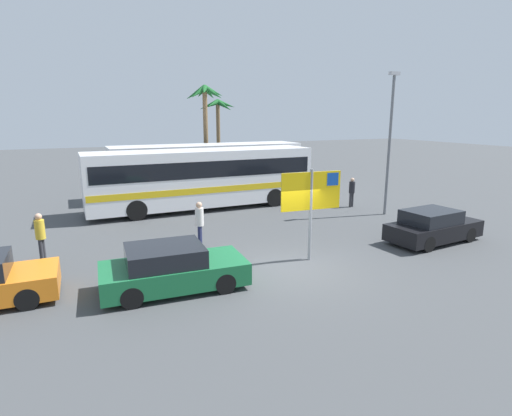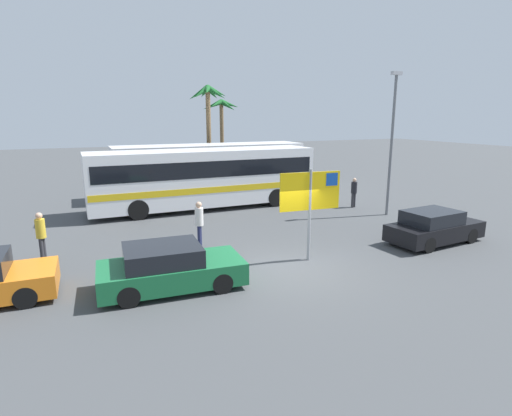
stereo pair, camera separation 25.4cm
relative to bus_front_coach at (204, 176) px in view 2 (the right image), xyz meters
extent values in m
plane|color=#424447|center=(-0.07, -9.99, -1.78)|extent=(120.00, 120.00, 0.00)
cube|color=white|center=(0.00, 0.00, -0.06)|extent=(12.02, 2.70, 2.90)
cube|color=black|center=(0.00, 0.00, 0.49)|extent=(11.54, 2.72, 0.84)
cube|color=gold|center=(0.00, 0.00, -0.57)|extent=(11.90, 2.72, 0.32)
cylinder|color=black|center=(3.73, 1.22, -1.28)|extent=(1.00, 0.28, 1.00)
cylinder|color=black|center=(3.73, -1.22, -1.28)|extent=(1.00, 0.28, 1.00)
cylinder|color=black|center=(-3.73, 1.22, -1.28)|extent=(1.00, 0.28, 1.00)
cylinder|color=black|center=(-3.73, -1.22, -1.28)|extent=(1.00, 0.28, 1.00)
cube|color=white|center=(1.59, 3.80, -0.06)|extent=(12.02, 2.70, 2.90)
cube|color=black|center=(1.59, 3.80, 0.49)|extent=(11.54, 2.72, 0.84)
cube|color=#23843D|center=(1.59, 3.80, -0.57)|extent=(11.90, 2.72, 0.32)
cylinder|color=black|center=(5.32, 5.02, -1.28)|extent=(1.00, 0.28, 1.00)
cylinder|color=black|center=(5.32, 2.58, -1.28)|extent=(1.00, 0.28, 1.00)
cylinder|color=black|center=(-2.13, 5.02, -1.28)|extent=(1.00, 0.28, 1.00)
cylinder|color=black|center=(-2.13, 2.58, -1.28)|extent=(1.00, 0.28, 1.00)
cylinder|color=gray|center=(0.86, -9.44, -0.18)|extent=(0.11, 0.11, 3.20)
cube|color=yellow|center=(0.86, -9.44, 0.67)|extent=(2.20, 0.26, 1.30)
cube|color=#1447A8|center=(1.66, -9.52, 1.04)|extent=(0.44, 0.11, 0.44)
cylinder|color=black|center=(-7.79, -7.98, -1.48)|extent=(0.60, 0.18, 0.60)
cylinder|color=black|center=(-7.83, -9.62, -1.48)|extent=(0.60, 0.18, 0.60)
cube|color=black|center=(6.48, -9.76, -1.30)|extent=(4.10, 1.95, 0.64)
cube|color=black|center=(6.24, -9.78, -0.72)|extent=(2.18, 1.67, 0.52)
cylinder|color=black|center=(7.65, -8.91, -1.48)|extent=(0.61, 0.21, 0.60)
cylinder|color=black|center=(7.77, -10.42, -1.48)|extent=(0.61, 0.21, 0.60)
cylinder|color=black|center=(5.19, -9.10, -1.48)|extent=(0.61, 0.21, 0.60)
cylinder|color=black|center=(5.31, -10.61, -1.48)|extent=(0.61, 0.21, 0.60)
cube|color=#196638|center=(-4.03, -9.90, -1.30)|extent=(4.22, 2.13, 0.64)
cube|color=black|center=(-4.28, -9.89, -0.72)|extent=(2.24, 1.85, 0.52)
cylinder|color=black|center=(-2.70, -9.12, -1.48)|extent=(0.61, 0.20, 0.60)
cylinder|color=black|center=(-2.81, -10.85, -1.48)|extent=(0.61, 0.20, 0.60)
cylinder|color=black|center=(-5.25, -8.96, -1.48)|extent=(0.61, 0.20, 0.60)
cylinder|color=black|center=(-5.35, -10.69, -1.48)|extent=(0.61, 0.20, 0.60)
cylinder|color=#2D2D33|center=(7.62, -3.16, -1.39)|extent=(0.13, 0.13, 0.79)
cylinder|color=#2D2D33|center=(7.44, -3.21, -1.39)|extent=(0.13, 0.13, 0.79)
cylinder|color=black|center=(7.53, -3.18, -0.68)|extent=(0.32, 0.32, 0.63)
sphere|color=tan|center=(7.53, -3.18, -0.26)|extent=(0.21, 0.21, 0.21)
cylinder|color=#2D2D33|center=(-7.58, -5.71, -1.37)|extent=(0.13, 0.13, 0.84)
cylinder|color=#2D2D33|center=(-7.64, -5.88, -1.37)|extent=(0.13, 0.13, 0.84)
cylinder|color=gold|center=(-7.61, -5.79, -0.61)|extent=(0.32, 0.32, 0.66)
sphere|color=tan|center=(-7.61, -5.79, -0.17)|extent=(0.23, 0.23, 0.23)
cylinder|color=#1E2347|center=(-2.16, -6.44, -1.35)|extent=(0.13, 0.13, 0.87)
cylinder|color=#1E2347|center=(-2.24, -6.60, -1.35)|extent=(0.13, 0.13, 0.87)
cylinder|color=silver|center=(-2.20, -6.52, -0.58)|extent=(0.32, 0.32, 0.69)
sphere|color=tan|center=(-2.20, -6.52, -0.12)|extent=(0.23, 0.23, 0.23)
cylinder|color=slate|center=(8.02, -5.30, 1.62)|extent=(0.14, 0.14, 6.82)
cube|color=#B2B2B7|center=(8.02, -5.30, 5.13)|extent=(0.56, 0.20, 0.16)
cylinder|color=brown|center=(5.18, 11.77, 1.15)|extent=(0.32, 0.32, 5.86)
cone|color=#195623|center=(5.96, 11.84, 4.07)|extent=(1.72, 0.59, 0.85)
cone|color=#195623|center=(5.47, 12.49, 4.05)|extent=(1.04, 1.73, 0.89)
cone|color=#195623|center=(4.51, 12.12, 3.98)|extent=(1.69, 1.17, 1.01)
cone|color=#195623|center=(4.58, 11.26, 4.07)|extent=(1.57, 1.43, 0.84)
cone|color=#195623|center=(5.51, 11.11, 3.93)|extent=(1.15, 1.68, 1.09)
cylinder|color=brown|center=(2.41, 6.63, 1.51)|extent=(0.32, 0.32, 6.59)
cone|color=#195623|center=(3.11, 6.77, 4.76)|extent=(1.62, 0.74, 0.91)
cone|color=#195623|center=(2.90, 7.10, 4.68)|extent=(1.42, 1.39, 1.04)
cone|color=#195623|center=(2.39, 7.33, 4.74)|extent=(0.48, 1.57, 0.95)
cone|color=#195623|center=(1.85, 6.97, 4.64)|extent=(1.53, 1.17, 1.12)
cone|color=#195623|center=(1.85, 6.25, 4.67)|extent=(1.53, 1.22, 1.06)
cone|color=#195623|center=(2.16, 5.95, 4.80)|extent=(0.96, 1.62, 0.83)
cone|color=#195623|center=(2.85, 6.13, 4.65)|extent=(1.34, 1.45, 1.10)
camera|label=1|loc=(-6.57, -20.99, 3.15)|focal=28.65mm
camera|label=2|loc=(-6.34, -21.10, 3.15)|focal=28.65mm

